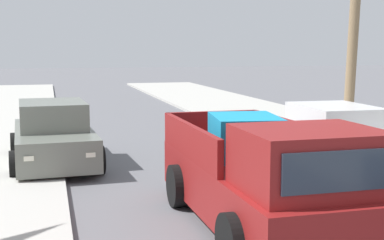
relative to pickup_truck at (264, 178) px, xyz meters
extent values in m
cube|color=silver|center=(4.11, 4.40, -0.77)|extent=(0.16, 60.00, 0.10)
cube|color=maroon|center=(0.00, 0.17, -0.22)|extent=(1.98, 5.12, 0.80)
cube|color=maroon|center=(0.02, -1.43, 0.58)|extent=(1.74, 1.52, 0.80)
cube|color=#283342|center=(0.01, -0.67, 0.60)|extent=(1.38, 0.08, 0.44)
cube|color=#283342|center=(0.02, -2.19, 0.60)|extent=(1.46, 0.08, 0.48)
cube|color=maroon|center=(0.90, 1.04, 0.46)|extent=(0.14, 3.30, 0.56)
cube|color=maroon|center=(-0.92, 1.02, 0.46)|extent=(0.14, 3.30, 0.56)
cube|color=maroon|center=(-0.03, 2.68, 0.46)|extent=(1.88, 0.12, 0.56)
cube|color=silver|center=(-0.03, 2.77, -0.38)|extent=(1.83, 0.14, 0.20)
cylinder|color=black|center=(0.99, -1.34, -0.44)|extent=(0.27, 0.76, 0.76)
cylinder|color=black|center=(0.96, 1.59, -0.44)|extent=(0.27, 0.76, 0.76)
cylinder|color=black|center=(-1.00, 1.57, -0.44)|extent=(0.27, 0.76, 0.76)
cube|color=red|center=(0.72, 2.75, -0.08)|extent=(0.22, 0.04, 0.18)
cube|color=red|center=(-0.78, 2.74, -0.08)|extent=(0.22, 0.04, 0.18)
cube|color=#198CBF|center=(-0.01, 0.84, 0.53)|extent=(1.24, 1.49, 0.69)
cube|color=silver|center=(3.06, 3.40, -0.28)|extent=(1.86, 4.24, 0.72)
cube|color=silver|center=(3.06, 3.30, 0.40)|extent=(1.57, 2.14, 0.64)
cube|color=#283342|center=(3.08, 4.27, 0.38)|extent=(1.37, 0.11, 0.52)
cube|color=#283342|center=(3.04, 2.33, 0.38)|extent=(1.34, 0.11, 0.50)
cylinder|color=black|center=(2.19, 4.72, -0.50)|extent=(0.24, 0.65, 0.64)
cylinder|color=black|center=(3.99, 4.68, -0.50)|extent=(0.24, 0.65, 0.64)
cylinder|color=black|center=(2.13, 2.12, -0.50)|extent=(0.24, 0.65, 0.64)
cube|color=red|center=(2.38, 1.31, -0.17)|extent=(0.20, 0.04, 0.12)
cube|color=white|center=(2.49, 5.52, -0.21)|extent=(0.20, 0.04, 0.10)
cube|color=white|center=(3.73, 5.50, -0.21)|extent=(0.20, 0.04, 0.10)
cube|color=slate|center=(-3.09, 5.72, -0.28)|extent=(1.98, 4.29, 0.72)
cube|color=slate|center=(-3.10, 5.82, 0.40)|extent=(1.63, 2.18, 0.64)
cube|color=#283342|center=(-3.05, 4.85, 0.38)|extent=(1.37, 0.15, 0.52)
cube|color=#283342|center=(-3.15, 6.79, 0.38)|extent=(1.34, 0.15, 0.50)
cylinder|color=black|center=(-2.12, 4.47, -0.50)|extent=(0.25, 0.65, 0.64)
cylinder|color=black|center=(-3.92, 4.38, -0.50)|extent=(0.25, 0.65, 0.64)
cylinder|color=black|center=(-2.26, 7.07, -0.50)|extent=(0.25, 0.65, 0.64)
cylinder|color=black|center=(-4.06, 6.98, -0.50)|extent=(0.25, 0.65, 0.64)
cube|color=red|center=(-2.57, 7.86, -0.17)|extent=(0.20, 0.05, 0.12)
cube|color=white|center=(-2.37, 3.65, -0.21)|extent=(0.20, 0.05, 0.10)
cube|color=red|center=(-3.83, 7.80, -0.17)|extent=(0.20, 0.05, 0.12)
cube|color=white|center=(-3.60, 3.58, -0.21)|extent=(0.20, 0.05, 0.10)
cylinder|color=#846B4C|center=(7.08, 9.30, 2.79)|extent=(0.35, 0.69, 7.23)
camera|label=1|loc=(-3.15, -7.60, 1.99)|focal=50.79mm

